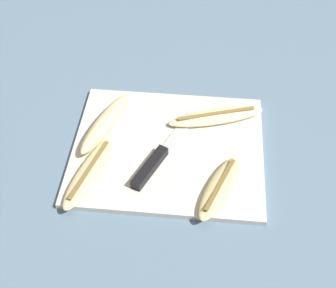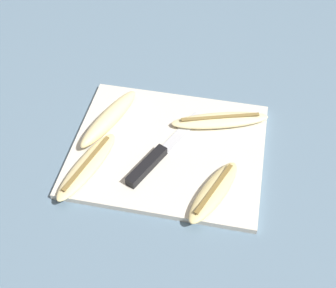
# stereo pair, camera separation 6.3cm
# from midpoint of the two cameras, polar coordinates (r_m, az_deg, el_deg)

# --- Properties ---
(ground_plane) EXTENTS (4.00, 4.00, 0.00)m
(ground_plane) POSITION_cam_midpoint_polar(r_m,az_deg,el_deg) (0.94, 1.93, -0.97)
(ground_plane) COLOR slate
(cutting_board) EXTENTS (0.38, 0.31, 0.01)m
(cutting_board) POSITION_cam_midpoint_polar(r_m,az_deg,el_deg) (0.93, 1.94, -0.73)
(cutting_board) COLOR beige
(cutting_board) RESTS_ON ground_plane
(knife) EXTENTS (0.12, 0.22, 0.02)m
(knife) POSITION_cam_midpoint_polar(r_m,az_deg,el_deg) (0.90, 0.24, -1.96)
(knife) COLOR black
(knife) RESTS_ON cutting_board
(banana_ripe_center) EXTENTS (0.10, 0.19, 0.03)m
(banana_ripe_center) POSITION_cam_midpoint_polar(r_m,az_deg,el_deg) (0.97, -5.34, 3.08)
(banana_ripe_center) COLOR beige
(banana_ripe_center) RESTS_ON cutting_board
(banana_soft_right) EXTENTS (0.21, 0.10, 0.02)m
(banana_soft_right) POSITION_cam_midpoint_polar(r_m,az_deg,el_deg) (0.98, 8.21, 2.81)
(banana_soft_right) COLOR beige
(banana_soft_right) RESTS_ON cutting_board
(banana_spotted_left) EXTENTS (0.10, 0.16, 0.02)m
(banana_spotted_left) POSITION_cam_midpoint_polar(r_m,az_deg,el_deg) (0.86, 7.71, -5.86)
(banana_spotted_left) COLOR #DBC684
(banana_spotted_left) RESTS_ON cutting_board
(banana_mellow_near) EXTENTS (0.09, 0.19, 0.02)m
(banana_mellow_near) POSITION_cam_midpoint_polar(r_m,az_deg,el_deg) (0.90, -7.84, -2.72)
(banana_mellow_near) COLOR beige
(banana_mellow_near) RESTS_ON cutting_board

